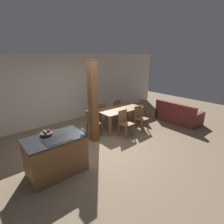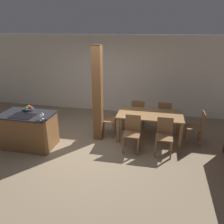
# 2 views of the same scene
# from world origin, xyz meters

# --- Properties ---
(ground_plane) EXTENTS (16.00, 16.00, 0.00)m
(ground_plane) POSITION_xyz_m (0.00, 0.00, 0.00)
(ground_plane) COLOR #847056
(wall_back) EXTENTS (11.20, 0.08, 2.70)m
(wall_back) POSITION_xyz_m (0.00, 2.80, 1.35)
(wall_back) COLOR silver
(wall_back) RESTS_ON ground_plane
(kitchen_island) EXTENTS (1.31, 0.79, 0.91)m
(kitchen_island) POSITION_xyz_m (-1.47, -0.25, 0.45)
(kitchen_island) COLOR brown
(kitchen_island) RESTS_ON ground_plane
(fruit_bowl) EXTENTS (0.27, 0.27, 0.11)m
(fruit_bowl) POSITION_xyz_m (-1.55, -0.02, 0.95)
(fruit_bowl) COLOR #383D47
(fruit_bowl) RESTS_ON kitchen_island
(wine_glass_near) EXTENTS (0.07, 0.07, 0.17)m
(wine_glass_near) POSITION_xyz_m (-0.90, -0.57, 1.04)
(wine_glass_near) COLOR silver
(wine_glass_near) RESTS_ON kitchen_island
(wine_glass_middle) EXTENTS (0.07, 0.07, 0.17)m
(wine_glass_middle) POSITION_xyz_m (-0.90, -0.48, 1.04)
(wine_glass_middle) COLOR silver
(wine_glass_middle) RESTS_ON kitchen_island
(dining_table) EXTENTS (1.72, 0.93, 0.74)m
(dining_table) POSITION_xyz_m (1.51, 0.83, 0.64)
(dining_table) COLOR olive
(dining_table) RESTS_ON ground_plane
(dining_chair_near_left) EXTENTS (0.40, 0.40, 0.89)m
(dining_chair_near_left) POSITION_xyz_m (1.12, 0.14, 0.48)
(dining_chair_near_left) COLOR brown
(dining_chair_near_left) RESTS_ON ground_plane
(dining_chair_near_right) EXTENTS (0.40, 0.40, 0.89)m
(dining_chair_near_right) POSITION_xyz_m (1.90, 0.14, 0.48)
(dining_chair_near_right) COLOR brown
(dining_chair_near_right) RESTS_ON ground_plane
(dining_chair_far_left) EXTENTS (0.40, 0.40, 0.89)m
(dining_chair_far_left) POSITION_xyz_m (1.12, 1.53, 0.48)
(dining_chair_far_left) COLOR brown
(dining_chair_far_left) RESTS_ON ground_plane
(dining_chair_far_right) EXTENTS (0.40, 0.40, 0.89)m
(dining_chair_far_right) POSITION_xyz_m (1.90, 1.53, 0.48)
(dining_chair_far_right) COLOR brown
(dining_chair_far_right) RESTS_ON ground_plane
(dining_chair_head_end) EXTENTS (0.40, 0.40, 0.89)m
(dining_chair_head_end) POSITION_xyz_m (0.28, 0.83, 0.48)
(dining_chair_head_end) COLOR brown
(dining_chair_head_end) RESTS_ON ground_plane
(dining_chair_foot_end) EXTENTS (0.40, 0.40, 0.89)m
(dining_chair_foot_end) POSITION_xyz_m (2.74, 0.83, 0.48)
(dining_chair_foot_end) COLOR brown
(dining_chair_foot_end) RESTS_ON ground_plane
(couch) EXTENTS (0.89, 1.75, 0.84)m
(couch) POSITION_xyz_m (3.73, -0.32, 0.27)
(couch) COLOR maroon
(couch) RESTS_ON ground_plane
(timber_post) EXTENTS (0.23, 0.23, 2.52)m
(timber_post) POSITION_xyz_m (0.14, 0.55, 1.26)
(timber_post) COLOR brown
(timber_post) RESTS_ON ground_plane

